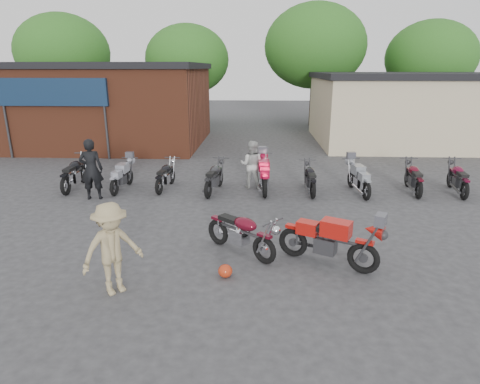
{
  "coord_description": "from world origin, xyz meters",
  "views": [
    {
      "loc": [
        0.18,
        -7.88,
        4.03
      ],
      "look_at": [
        -0.3,
        2.17,
        0.9
      ],
      "focal_mm": 30.0,
      "sensor_mm": 36.0,
      "label": 1
    }
  ],
  "objects_px": {
    "person_light": "(252,165)",
    "row_bike_4": "(264,173)",
    "row_bike_3": "(214,176)",
    "row_bike_6": "(359,177)",
    "person_tan": "(112,249)",
    "row_bike_7": "(414,176)",
    "sportbike": "(330,238)",
    "helmet": "(225,271)",
    "row_bike_5": "(310,177)",
    "row_bike_0": "(75,172)",
    "vintage_motorcycle": "(241,230)",
    "row_bike_2": "(166,174)",
    "person_dark": "(91,169)",
    "row_bike_8": "(458,177)",
    "row_bike_1": "(122,175)"
  },
  "relations": [
    {
      "from": "person_tan",
      "to": "row_bike_0",
      "type": "height_order",
      "value": "person_tan"
    },
    {
      "from": "sportbike",
      "to": "person_light",
      "type": "xyz_separation_m",
      "value": [
        -1.74,
        5.67,
        0.21
      ]
    },
    {
      "from": "row_bike_2",
      "to": "person_light",
      "type": "bearing_deg",
      "value": -79.1
    },
    {
      "from": "sportbike",
      "to": "helmet",
      "type": "distance_m",
      "value": 2.29
    },
    {
      "from": "sportbike",
      "to": "helmet",
      "type": "height_order",
      "value": "sportbike"
    },
    {
      "from": "person_light",
      "to": "row_bike_2",
      "type": "relative_size",
      "value": 0.92
    },
    {
      "from": "person_light",
      "to": "row_bike_0",
      "type": "relative_size",
      "value": 0.8
    },
    {
      "from": "vintage_motorcycle",
      "to": "row_bike_5",
      "type": "height_order",
      "value": "vintage_motorcycle"
    },
    {
      "from": "person_tan",
      "to": "row_bike_7",
      "type": "xyz_separation_m",
      "value": [
        7.84,
        6.7,
        -0.32
      ]
    },
    {
      "from": "sportbike",
      "to": "row_bike_4",
      "type": "bearing_deg",
      "value": 131.56
    },
    {
      "from": "row_bike_5",
      "to": "row_bike_8",
      "type": "height_order",
      "value": "row_bike_8"
    },
    {
      "from": "person_dark",
      "to": "row_bike_3",
      "type": "xyz_separation_m",
      "value": [
        3.78,
        0.94,
        -0.41
      ]
    },
    {
      "from": "person_tan",
      "to": "row_bike_8",
      "type": "xyz_separation_m",
      "value": [
        9.27,
        6.64,
        -0.31
      ]
    },
    {
      "from": "vintage_motorcycle",
      "to": "sportbike",
      "type": "bearing_deg",
      "value": 27.42
    },
    {
      "from": "row_bike_1",
      "to": "row_bike_8",
      "type": "relative_size",
      "value": 0.94
    },
    {
      "from": "row_bike_2",
      "to": "person_dark",
      "type": "bearing_deg",
      "value": 126.47
    },
    {
      "from": "sportbike",
      "to": "row_bike_1",
      "type": "bearing_deg",
      "value": 167.42
    },
    {
      "from": "person_dark",
      "to": "row_bike_6",
      "type": "xyz_separation_m",
      "value": [
        8.59,
        1.0,
        -0.41
      ]
    },
    {
      "from": "person_light",
      "to": "row_bike_4",
      "type": "xyz_separation_m",
      "value": [
        0.42,
        -0.3,
        -0.21
      ]
    },
    {
      "from": "row_bike_0",
      "to": "row_bike_7",
      "type": "height_order",
      "value": "row_bike_0"
    },
    {
      "from": "row_bike_3",
      "to": "row_bike_6",
      "type": "distance_m",
      "value": 4.81
    },
    {
      "from": "helmet",
      "to": "row_bike_3",
      "type": "relative_size",
      "value": 0.15
    },
    {
      "from": "person_light",
      "to": "row_bike_0",
      "type": "bearing_deg",
      "value": 14.07
    },
    {
      "from": "row_bike_1",
      "to": "row_bike_2",
      "type": "height_order",
      "value": "row_bike_1"
    },
    {
      "from": "row_bike_2",
      "to": "helmet",
      "type": "bearing_deg",
      "value": -151.04
    },
    {
      "from": "row_bike_5",
      "to": "row_bike_7",
      "type": "distance_m",
      "value": 3.48
    },
    {
      "from": "row_bike_0",
      "to": "helmet",
      "type": "bearing_deg",
      "value": -137.84
    },
    {
      "from": "person_dark",
      "to": "row_bike_4",
      "type": "xyz_separation_m",
      "value": [
        5.44,
        1.16,
        -0.36
      ]
    },
    {
      "from": "helmet",
      "to": "person_light",
      "type": "relative_size",
      "value": 0.17
    },
    {
      "from": "vintage_motorcycle",
      "to": "row_bike_4",
      "type": "xyz_separation_m",
      "value": [
        0.55,
        4.93,
        0.05
      ]
    },
    {
      "from": "vintage_motorcycle",
      "to": "person_light",
      "type": "bearing_deg",
      "value": 129.29
    },
    {
      "from": "person_dark",
      "to": "row_bike_2",
      "type": "height_order",
      "value": "person_dark"
    },
    {
      "from": "row_bike_3",
      "to": "row_bike_8",
      "type": "xyz_separation_m",
      "value": [
        8.1,
        0.23,
        0.01
      ]
    },
    {
      "from": "row_bike_6",
      "to": "row_bike_4",
      "type": "bearing_deg",
      "value": 80.27
    },
    {
      "from": "row_bike_5",
      "to": "row_bike_8",
      "type": "xyz_separation_m",
      "value": [
        4.9,
        0.13,
        0.04
      ]
    },
    {
      "from": "row_bike_4",
      "to": "helmet",
      "type": "bearing_deg",
      "value": 170.13
    },
    {
      "from": "row_bike_6",
      "to": "row_bike_8",
      "type": "height_order",
      "value": "row_bike_8"
    },
    {
      "from": "vintage_motorcycle",
      "to": "row_bike_3",
      "type": "xyz_separation_m",
      "value": [
        -1.11,
        4.7,
        -0.01
      ]
    },
    {
      "from": "row_bike_4",
      "to": "row_bike_5",
      "type": "bearing_deg",
      "value": -97.03
    },
    {
      "from": "row_bike_8",
      "to": "row_bike_2",
      "type": "bearing_deg",
      "value": 97.93
    },
    {
      "from": "row_bike_0",
      "to": "row_bike_2",
      "type": "height_order",
      "value": "row_bike_0"
    },
    {
      "from": "person_dark",
      "to": "row_bike_2",
      "type": "distance_m",
      "value": 2.43
    },
    {
      "from": "vintage_motorcycle",
      "to": "person_light",
      "type": "height_order",
      "value": "person_light"
    },
    {
      "from": "sportbike",
      "to": "person_dark",
      "type": "distance_m",
      "value": 7.97
    },
    {
      "from": "row_bike_2",
      "to": "row_bike_5",
      "type": "relative_size",
      "value": 0.99
    },
    {
      "from": "row_bike_2",
      "to": "row_bike_3",
      "type": "relative_size",
      "value": 0.94
    },
    {
      "from": "row_bike_3",
      "to": "row_bike_5",
      "type": "distance_m",
      "value": 3.21
    },
    {
      "from": "sportbike",
      "to": "vintage_motorcycle",
      "type": "bearing_deg",
      "value": -165.53
    },
    {
      "from": "row_bike_1",
      "to": "person_dark",
      "type": "bearing_deg",
      "value": 153.06
    },
    {
      "from": "row_bike_0",
      "to": "vintage_motorcycle",
      "type": "bearing_deg",
      "value": -130.85
    }
  ]
}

